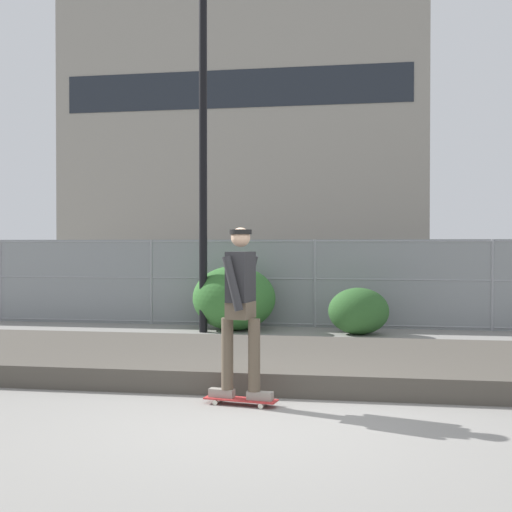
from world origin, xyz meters
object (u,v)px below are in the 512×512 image
skateboard (241,400)px  street_lamp (203,95)px  skater (241,301)px  parked_car_mid (431,281)px  shrub_center (359,311)px  shrub_left (234,298)px  parked_car_near (162,279)px

skateboard → street_lamp: (-1.88, 5.90, 4.65)m
skater → street_lamp: size_ratio=0.24×
parked_car_mid → skateboard: bearing=-106.0°
shrub_center → parked_car_mid: bearing=66.6°
parked_car_mid → shrub_center: parked_car_mid is taller
skateboard → skater: skater is taller
street_lamp → shrub_left: (0.55, 0.38, -4.05)m
street_lamp → parked_car_near: street_lamp is taller
skater → shrub_center: (1.17, 6.06, -0.68)m
street_lamp → shrub_left: 4.11m
skater → shrub_center: skater is taller
skateboard → shrub_left: bearing=102.0°
skateboard → parked_car_near: 10.71m
shrub_center → shrub_left: bearing=175.0°
skater → shrub_left: skater is taller
skateboard → shrub_center: (1.17, 6.06, 0.40)m
skater → parked_car_mid: 10.38m
parked_car_mid → skater: bearing=-106.0°
parked_car_near → shrub_center: size_ratio=3.86×
street_lamp → parked_car_mid: (4.74, 4.08, -3.87)m
skateboard → skater: (-0.00, 0.00, 1.07)m
skateboard → skater: size_ratio=0.45×
skater → shrub_left: 6.43m
skateboard → skater: bearing=104.0°
parked_car_near → parked_car_mid: 6.86m
skateboard → street_lamp: size_ratio=0.11×
skateboard → parked_car_near: bearing=111.9°
skater → skateboard: bearing=-76.0°
shrub_left → skater: bearing=-78.0°
parked_car_near → parked_car_mid: (6.86, 0.07, 0.00)m
street_lamp → shrub_center: (3.05, 0.16, -4.25)m
skateboard → shrub_center: bearing=79.1°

